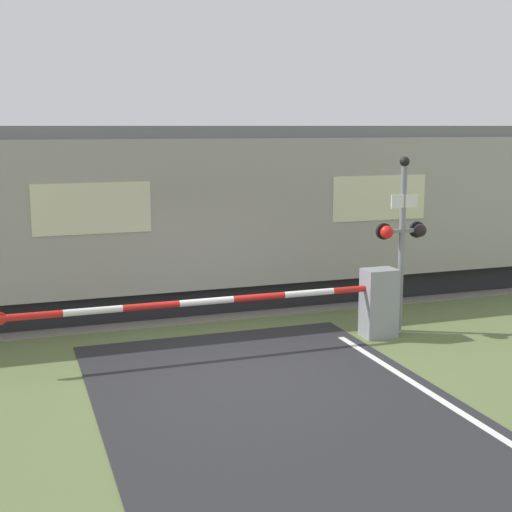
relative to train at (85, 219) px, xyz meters
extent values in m
plane|color=#5B6B3D|center=(1.92, -4.43, -1.95)|extent=(80.00, 80.00, 0.00)
cube|color=slate|center=(1.92, 0.00, -1.93)|extent=(36.00, 3.20, 0.03)
cube|color=#595451|center=(1.92, -0.72, -1.87)|extent=(36.00, 0.08, 0.10)
cube|color=#595451|center=(1.92, 0.72, -1.87)|extent=(36.00, 0.08, 0.10)
cube|color=black|center=(0.00, 0.00, -1.65)|extent=(19.92, 2.32, 0.60)
cube|color=#9E998E|center=(0.00, 0.00, 0.13)|extent=(21.65, 2.73, 2.96)
cube|color=slate|center=(0.00, 0.00, 1.73)|extent=(21.22, 2.51, 0.24)
cube|color=beige|center=(5.95, -1.37, 0.36)|extent=(2.17, 0.02, 0.95)
cube|color=beige|center=(0.00, -1.37, 0.36)|extent=(2.17, 0.02, 0.95)
cube|color=gray|center=(4.81, -3.53, -1.32)|extent=(0.60, 0.44, 1.26)
cylinder|color=gray|center=(4.81, -3.53, -1.02)|extent=(0.16, 0.16, 0.18)
cylinder|color=red|center=(4.34, -3.53, -1.02)|extent=(0.93, 0.11, 0.11)
cylinder|color=white|center=(3.42, -3.53, -1.02)|extent=(0.93, 0.11, 0.11)
cylinder|color=red|center=(2.49, -3.53, -1.02)|extent=(0.93, 0.11, 0.11)
cylinder|color=white|center=(1.57, -3.53, -1.02)|extent=(0.93, 0.11, 0.11)
cylinder|color=red|center=(0.64, -3.53, -1.02)|extent=(0.93, 0.11, 0.11)
cylinder|color=white|center=(-0.28, -3.53, -1.02)|extent=(0.93, 0.11, 0.11)
cylinder|color=red|center=(-1.21, -3.53, -1.02)|extent=(0.93, 0.11, 0.11)
cylinder|color=red|center=(-1.67, -3.53, -1.02)|extent=(0.20, 0.02, 0.20)
cylinder|color=gray|center=(5.35, -3.34, -0.41)|extent=(0.11, 0.11, 3.07)
cube|color=gray|center=(5.35, -3.34, -0.04)|extent=(0.81, 0.07, 0.07)
sphere|color=red|center=(5.00, -3.39, -0.04)|extent=(0.24, 0.24, 0.24)
sphere|color=black|center=(5.69, -3.39, -0.04)|extent=(0.24, 0.24, 0.24)
cylinder|color=black|center=(5.00, -3.28, -0.04)|extent=(0.30, 0.06, 0.30)
cylinder|color=black|center=(5.69, -3.28, -0.04)|extent=(0.30, 0.06, 0.30)
cube|color=white|center=(5.35, -3.38, 0.51)|extent=(0.54, 0.02, 0.24)
sphere|color=black|center=(5.35, -3.34, 1.22)|extent=(0.18, 0.18, 0.18)
camera|label=1|loc=(-1.44, -14.66, 1.85)|focal=50.00mm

